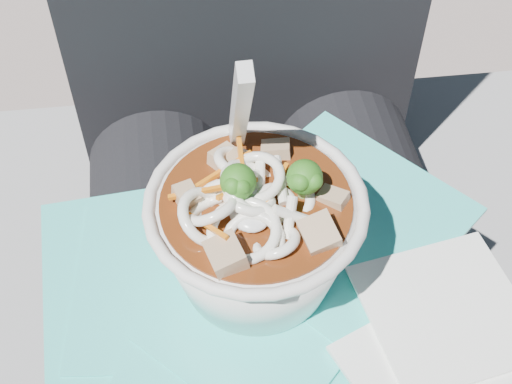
{
  "coord_description": "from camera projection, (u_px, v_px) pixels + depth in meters",
  "views": [
    {
      "loc": [
        -0.07,
        -0.29,
        1.1
      ],
      "look_at": [
        -0.03,
        0.02,
        0.73
      ],
      "focal_mm": 50.0,
      "sensor_mm": 36.0,
      "label": 1
    }
  ],
  "objects": [
    {
      "name": "person_body",
      "position": [
        271.0,
        240.0,
        0.66
      ],
      "size": [
        0.34,
        0.94,
        1.02
      ],
      "color": "black",
      "rests_on": "ground"
    },
    {
      "name": "napkins",
      "position": [
        447.0,
        350.0,
        0.51
      ],
      "size": [
        0.16,
        0.2,
        0.01
      ],
      "color": "white",
      "rests_on": "plastic_bag"
    },
    {
      "name": "udon_bowl",
      "position": [
        256.0,
        230.0,
        0.52
      ],
      "size": [
        0.17,
        0.17,
        0.2
      ],
      "color": "white",
      "rests_on": "plastic_bag"
    },
    {
      "name": "lap",
      "position": [
        288.0,
        338.0,
        0.62
      ],
      "size": [
        0.34,
        0.48,
        0.14
      ],
      "color": "black",
      "rests_on": "stone_ledge"
    },
    {
      "name": "stone_ledge",
      "position": [
        260.0,
        350.0,
        0.95
      ],
      "size": [
        1.02,
        0.53,
        0.47
      ],
      "primitive_type": "cube",
      "rotation": [
        0.0,
        0.0,
        -0.03
      ],
      "color": "gray",
      "rests_on": "ground"
    },
    {
      "name": "plastic_bag",
      "position": [
        261.0,
        291.0,
        0.56
      ],
      "size": [
        0.38,
        0.37,
        0.02
      ],
      "color": "#32D0C7",
      "rests_on": "lap"
    }
  ]
}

